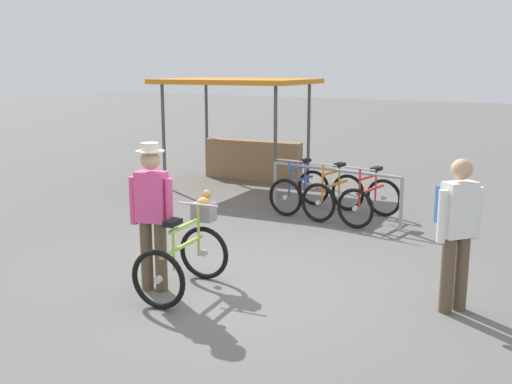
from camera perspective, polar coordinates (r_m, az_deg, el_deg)
ground_plane at (r=7.13m, az=-1.66°, el=-9.13°), size 80.00×80.00×0.00m
bike_rack_rail at (r=10.20m, az=7.44°, el=0.93°), size 2.50×0.28×0.88m
racked_bike_blue at (r=10.82m, az=4.20°, el=0.16°), size 0.68×1.09×0.97m
racked_bike_orange at (r=10.46m, az=7.40°, el=-0.31°), size 0.74×1.15×0.97m
racked_bike_red at (r=10.13m, az=10.81°, el=-0.82°), size 0.76×1.15×0.97m
featured_bicycle at (r=6.98m, az=-6.53°, el=-5.44°), size 0.82×1.24×1.09m
person_with_featured_bike at (r=6.90m, az=-9.87°, el=-1.78°), size 0.51×0.32×1.72m
pedestrian_with_backpack at (r=6.56m, az=18.55°, el=-3.02°), size 0.46×0.47×1.64m
market_stall at (r=13.27m, az=-1.10°, el=6.84°), size 3.35×2.65×2.30m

